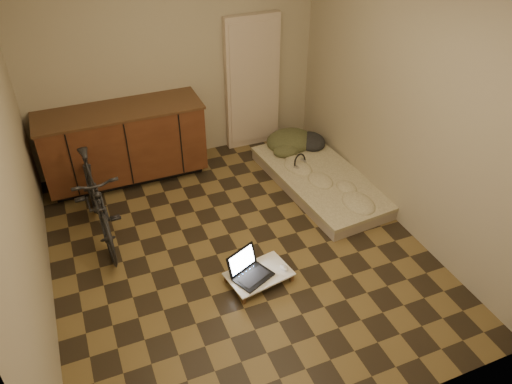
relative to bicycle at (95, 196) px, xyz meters
name	(u,v)px	position (x,y,z in m)	size (l,w,h in m)	color
room_shell	(234,134)	(1.20, -0.74, 0.81)	(3.50, 4.00, 2.60)	brown
cabinets	(124,144)	(0.45, 0.96, -0.02)	(1.84, 0.62, 0.91)	black
appliance_panel	(252,83)	(2.15, 1.20, 0.36)	(0.70, 0.10, 1.70)	beige
bicycle	(95,196)	(0.00, 0.00, 0.00)	(0.44, 1.50, 0.97)	black
futon	(320,180)	(2.50, -0.07, -0.41)	(1.04, 1.92, 0.16)	tan
clothing_pile	(296,136)	(2.53, 0.67, -0.20)	(0.65, 0.54, 0.26)	#3F4227
headphones	(300,162)	(2.34, 0.16, -0.25)	(0.23, 0.21, 0.16)	black
lap_desk	(259,274)	(1.23, -1.24, -0.40)	(0.63, 0.47, 0.10)	brown
laptop	(249,271)	(1.14, -1.22, -0.34)	(0.42, 0.41, 0.23)	black
mouse	(284,268)	(1.47, -1.27, -0.37)	(0.06, 0.10, 0.03)	white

